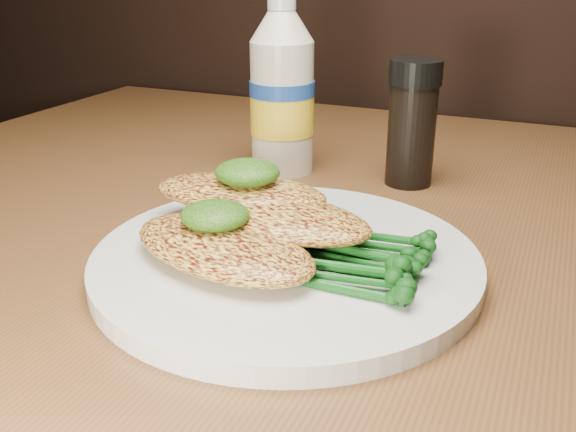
% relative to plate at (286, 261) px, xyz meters
% --- Properties ---
extents(plate, '(0.29, 0.29, 0.02)m').
position_rel_plate_xyz_m(plate, '(0.00, 0.00, 0.00)').
color(plate, silver).
rests_on(plate, dining_table).
extents(chicken_front, '(0.17, 0.12, 0.03)m').
position_rel_plate_xyz_m(chicken_front, '(-0.03, -0.04, 0.02)').
color(chicken_front, '#EFB84C').
rests_on(chicken_front, plate).
extents(chicken_mid, '(0.17, 0.10, 0.02)m').
position_rel_plate_xyz_m(chicken_mid, '(-0.01, 0.01, 0.03)').
color(chicken_mid, '#EFB84C').
rests_on(chicken_mid, plate).
extents(chicken_back, '(0.15, 0.09, 0.02)m').
position_rel_plate_xyz_m(chicken_back, '(-0.06, 0.03, 0.04)').
color(chicken_back, '#EFB84C').
rests_on(chicken_back, plate).
extents(pesto_front, '(0.06, 0.06, 0.02)m').
position_rel_plate_xyz_m(pesto_front, '(-0.05, -0.03, 0.04)').
color(pesto_front, '#0B3407').
rests_on(pesto_front, chicken_front).
extents(pesto_back, '(0.06, 0.05, 0.02)m').
position_rel_plate_xyz_m(pesto_back, '(-0.05, 0.03, 0.05)').
color(pesto_back, '#0B3407').
rests_on(pesto_back, chicken_back).
extents(broccolini_bundle, '(0.17, 0.15, 0.02)m').
position_rel_plate_xyz_m(broccolini_bundle, '(0.05, -0.01, 0.02)').
color(broccolini_bundle, '#104C15').
rests_on(broccolini_bundle, plate).
extents(mayo_bottle, '(0.07, 0.07, 0.20)m').
position_rel_plate_xyz_m(mayo_bottle, '(-0.10, 0.22, 0.09)').
color(mayo_bottle, beige).
rests_on(mayo_bottle, dining_table).
extents(pepper_grinder, '(0.07, 0.07, 0.13)m').
position_rel_plate_xyz_m(pepper_grinder, '(0.04, 0.23, 0.06)').
color(pepper_grinder, black).
rests_on(pepper_grinder, dining_table).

